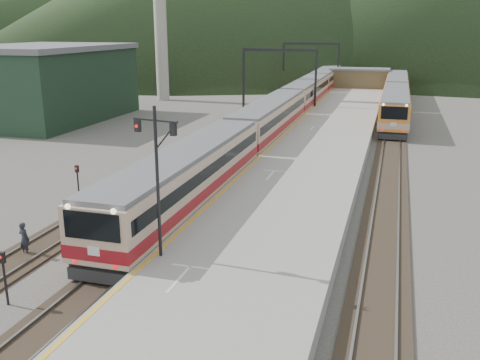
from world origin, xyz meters
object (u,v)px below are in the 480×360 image
(main_train, at_px, (291,103))
(signal_mast, at_px, (157,167))
(second_train, at_px, (396,96))
(worker, at_px, (24,239))

(main_train, bearing_deg, signal_mast, -86.98)
(second_train, xyz_separation_m, signal_mast, (-9.35, -52.31, 3.00))
(signal_mast, bearing_deg, main_train, 93.02)
(main_train, relative_size, signal_mast, 12.96)
(main_train, distance_m, worker, 40.95)
(signal_mast, relative_size, worker, 3.95)
(second_train, bearing_deg, signal_mast, -100.13)
(second_train, distance_m, worker, 54.64)
(second_train, relative_size, worker, 24.13)
(signal_mast, height_order, worker, signal_mast)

